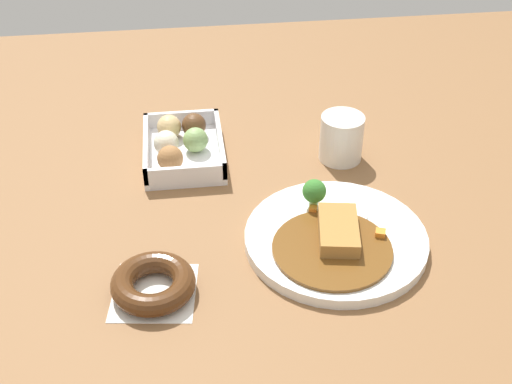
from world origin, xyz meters
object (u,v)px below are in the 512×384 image
curry_plate (335,237)px  coffee_mug (341,138)px  donut_box (182,145)px  chocolate_ring_donut (153,284)px

curry_plate → coffee_mug: size_ratio=3.28×
donut_box → coffee_mug: (0.04, 0.29, 0.02)m
donut_box → coffee_mug: 0.29m
coffee_mug → curry_plate: bearing=-14.8°
curry_plate → donut_box: size_ratio=1.44×
donut_box → chocolate_ring_donut: (0.35, -0.05, -0.01)m
curry_plate → chocolate_ring_donut: 0.29m
curry_plate → donut_box: curry_plate is taller
chocolate_ring_donut → coffee_mug: 0.46m
chocolate_ring_donut → coffee_mug: (-0.31, 0.34, 0.03)m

